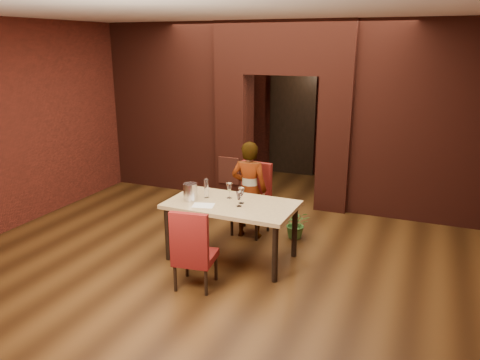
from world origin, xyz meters
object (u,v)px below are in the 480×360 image
object	(u,v)px
dining_table	(232,231)
wine_glass_c	(239,199)
chair_far	(250,200)
potted_plant	(296,224)
wine_bucket	(190,192)
person_seated	(249,190)
water_bottle	(206,188)
chair_near	(195,247)
wine_glass_b	(241,196)
wine_glass_a	(229,191)

from	to	relation	value
dining_table	wine_glass_c	world-z (taller)	wine_glass_c
chair_far	potted_plant	world-z (taller)	chair_far
dining_table	chair_far	distance (m)	0.91
wine_bucket	person_seated	bearing A→B (deg)	61.44
dining_table	water_bottle	xyz separation A→B (m)	(-0.41, 0.07, 0.54)
chair_near	wine_bucket	bearing A→B (deg)	-66.59
wine_glass_b	water_bottle	bearing A→B (deg)	175.71
dining_table	chair_far	bearing A→B (deg)	96.48
water_bottle	potted_plant	xyz separation A→B (m)	(1.03, 0.93, -0.71)
wine_glass_a	potted_plant	distance (m)	1.29
chair_near	wine_glass_a	bearing A→B (deg)	-97.20
wine_glass_c	potted_plant	distance (m)	1.36
water_bottle	dining_table	bearing A→B (deg)	-10.45
wine_glass_b	water_bottle	distance (m)	0.53
person_seated	wine_bucket	world-z (taller)	person_seated
person_seated	wine_glass_a	bearing A→B (deg)	78.06
person_seated	wine_glass_c	bearing A→B (deg)	95.52
dining_table	person_seated	world-z (taller)	person_seated
chair_far	potted_plant	size ratio (longest dim) A/B	2.40
wine_glass_b	person_seated	bearing A→B (deg)	104.03
person_seated	wine_glass_b	distance (m)	0.80
chair_near	wine_glass_a	distance (m)	1.11
wine_bucket	wine_glass_b	bearing A→B (deg)	11.99
chair_far	wine_bucket	distance (m)	1.17
dining_table	chair_near	size ratio (longest dim) A/B	1.69
dining_table	water_bottle	distance (m)	0.68
water_bottle	potted_plant	distance (m)	1.55
wine_bucket	potted_plant	xyz separation A→B (m)	(1.17, 1.11, -0.68)
dining_table	wine_glass_c	distance (m)	0.52
wine_glass_a	water_bottle	distance (m)	0.32
wine_glass_a	water_bottle	world-z (taller)	water_bottle
person_seated	wine_glass_c	distance (m)	0.92
dining_table	wine_bucket	distance (m)	0.76
wine_glass_a	wine_bucket	size ratio (longest dim) A/B	0.91
chair_far	water_bottle	world-z (taller)	chair_far
chair_near	person_seated	distance (m)	1.67
chair_far	person_seated	bearing A→B (deg)	-72.86
wine_glass_c	wine_glass_a	bearing A→B (deg)	134.21
chair_far	water_bottle	distance (m)	0.97
chair_near	wine_glass_b	distance (m)	1.01
wine_glass_a	wine_glass_c	size ratio (longest dim) A/B	1.08
wine_glass_c	water_bottle	distance (m)	0.58
chair_near	wine_bucket	world-z (taller)	wine_bucket
potted_plant	chair_near	bearing A→B (deg)	-110.80
water_bottle	potted_plant	size ratio (longest dim) A/B	0.61
wine_bucket	potted_plant	distance (m)	1.75
wine_glass_b	potted_plant	world-z (taller)	wine_glass_b
wine_glass_c	person_seated	bearing A→B (deg)	103.39
wine_glass_a	chair_far	bearing A→B (deg)	88.31
person_seated	wine_glass_b	bearing A→B (deg)	96.16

